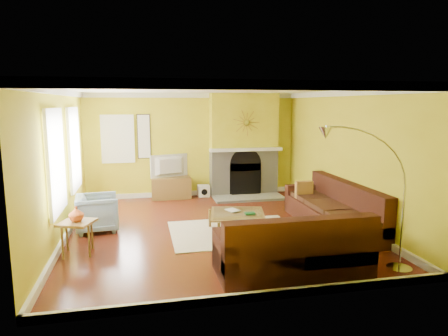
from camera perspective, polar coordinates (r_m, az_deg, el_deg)
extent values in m
cube|color=maroon|center=(7.94, -1.54, -8.72)|extent=(5.50, 6.00, 0.02)
cube|color=white|center=(7.56, -1.63, 11.30)|extent=(5.50, 6.00, 0.02)
cube|color=yellow|center=(10.58, -4.54, 3.29)|extent=(5.50, 0.02, 2.70)
cube|color=yellow|center=(4.75, 5.03, -3.98)|extent=(5.50, 0.02, 2.70)
cube|color=yellow|center=(7.64, -22.41, 0.36)|extent=(0.02, 6.00, 2.70)
cube|color=yellow|center=(8.56, 16.90, 1.54)|extent=(0.02, 6.00, 2.70)
cube|color=white|center=(8.88, -20.73, 2.58)|extent=(0.06, 1.22, 1.72)
cube|color=white|center=(7.02, -23.02, 0.85)|extent=(0.06, 1.22, 1.72)
cube|color=white|center=(10.44, -14.94, 4.03)|extent=(0.82, 0.06, 1.22)
cube|color=white|center=(10.43, -11.37, 4.43)|extent=(0.34, 0.04, 1.14)
cube|color=white|center=(10.42, 3.18, 2.66)|extent=(1.92, 0.22, 0.08)
cube|color=#9F9D96|center=(10.33, 3.57, -4.27)|extent=(1.80, 0.70, 0.06)
cube|color=beige|center=(7.72, 1.46, -9.10)|extent=(2.40, 1.80, 0.02)
cube|color=olive|center=(10.43, -7.55, -2.83)|extent=(1.00, 0.45, 0.55)
imported|color=black|center=(10.33, -7.62, 0.27)|extent=(1.01, 0.46, 0.59)
cube|color=white|center=(10.58, -2.95, -3.28)|extent=(0.30, 0.30, 0.30)
imported|color=gray|center=(8.09, -17.61, -6.12)|extent=(0.85, 0.83, 0.71)
imported|color=#D65924|center=(6.89, -20.35, -6.16)|extent=(0.27, 0.27, 0.25)
imported|color=white|center=(7.63, 0.65, -6.18)|extent=(0.29, 0.33, 0.03)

